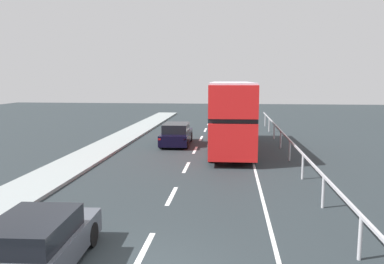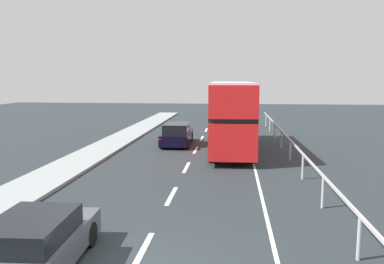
{
  "view_description": "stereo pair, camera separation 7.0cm",
  "coord_description": "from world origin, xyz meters",
  "views": [
    {
      "loc": [
        2.18,
        -7.87,
        4.38
      ],
      "look_at": [
        0.49,
        8.76,
        2.06
      ],
      "focal_mm": 36.04,
      "sensor_mm": 36.0,
      "label": 1
    },
    {
      "loc": [
        2.25,
        -7.86,
        4.38
      ],
      "look_at": [
        0.49,
        8.76,
        2.06
      ],
      "focal_mm": 36.04,
      "sensor_mm": 36.0,
      "label": 2
    }
  ],
  "objects": [
    {
      "name": "lane_paint_markings",
      "position": [
        2.02,
        8.75,
        0.0
      ],
      "size": [
        3.51,
        46.0,
        0.01
      ],
      "color": "silver",
      "rests_on": "ground"
    },
    {
      "name": "bridge_side_railing",
      "position": [
        5.33,
        9.0,
        0.93
      ],
      "size": [
        0.1,
        42.0,
        1.14
      ],
      "color": "#AEAEB3",
      "rests_on": "ground"
    },
    {
      "name": "double_decker_bus_red",
      "position": [
        2.17,
        15.62,
        2.24
      ],
      "size": [
        2.68,
        10.21,
        4.17
      ],
      "rotation": [
        0.0,
        0.0,
        0.02
      ],
      "color": "red",
      "rests_on": "ground"
    },
    {
      "name": "hatchback_car_near",
      "position": [
        -2.19,
        0.05,
        0.64
      ],
      "size": [
        1.99,
        4.09,
        1.32
      ],
      "rotation": [
        0.0,
        0.0,
        0.05
      ],
      "color": "#444851",
      "rests_on": "ground"
    },
    {
      "name": "sedan_car_ahead",
      "position": [
        -1.42,
        17.24,
        0.69
      ],
      "size": [
        1.9,
        4.45,
        1.45
      ],
      "rotation": [
        0.0,
        0.0,
        0.02
      ],
      "color": "black",
      "rests_on": "ground"
    }
  ]
}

